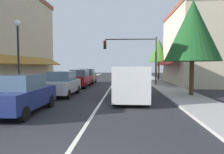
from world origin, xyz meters
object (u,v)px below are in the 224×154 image
Objects in this scene: parked_car_second_left at (62,84)px; traffic_signal_mast_arm at (137,52)px; tree_right_far at (159,51)px; parked_car_far_left at (88,76)px; tree_right_near at (193,31)px; street_lamp_left_near at (18,47)px; parked_car_third_left at (80,79)px; parked_car_nearest_left at (22,94)px; van_in_lane at (130,82)px.

traffic_signal_mast_arm is (5.74, 7.95, 2.79)m from parked_car_second_left.
traffic_signal_mast_arm is 8.05m from tree_right_far.
tree_right_near is (9.14, -9.61, 3.67)m from parked_car_far_left.
parked_car_far_left is 12.63m from street_lamp_left_near.
traffic_signal_mast_arm reaches higher than parked_car_far_left.
traffic_signal_mast_arm is 1.19× the size of street_lamp_left_near.
parked_car_third_left is 6.81m from traffic_signal_mast_arm.
street_lamp_left_near reaches higher than parked_car_third_left.
parked_car_far_left is at bearing 90.72° from parked_car_third_left.
tree_right_near is at bearing -90.78° from tree_right_far.
parked_car_nearest_left is 1.00× the size of parked_car_third_left.
parked_car_far_left is at bearing 90.05° from parked_car_second_left.
parked_car_nearest_left is 11.42m from tree_right_near.
parked_car_nearest_left is 10.84m from parked_car_third_left.
traffic_signal_mast_arm is (5.77, -1.91, 2.79)m from parked_car_far_left.
parked_car_second_left is 0.99× the size of parked_car_far_left.
street_lamp_left_near is (-7.62, -10.35, -0.40)m from traffic_signal_mast_arm.
parked_car_nearest_left and parked_car_third_left have the same top height.
tree_right_near reaches higher than parked_car_far_left.
parked_car_third_left is at bearing 89.91° from parked_car_second_left.
tree_right_near reaches higher than parked_car_nearest_left.
parked_car_second_left is 3.88m from street_lamp_left_near.
parked_car_second_left is (0.22, 5.23, 0.00)m from parked_car_nearest_left.
tree_right_near reaches higher than van_in_lane.
parked_car_nearest_left is 4.06m from street_lamp_left_near.
parked_car_second_left is 0.84× the size of street_lamp_left_near.
parked_car_third_left is 11.19m from tree_right_near.
parked_car_second_left is 5.05m from van_in_lane.
parked_car_third_left is at bearing 124.47° from van_in_lane.
street_lamp_left_near is at bearing -166.44° from tree_right_near.
van_in_lane reaches higher than parked_car_third_left.
parked_car_second_left is 0.62× the size of tree_right_near.
tree_right_near is at bearing -47.92° from parked_car_far_left.
parked_car_second_left and parked_car_third_left have the same top height.
traffic_signal_mast_arm is at bearing 22.59° from parked_car_third_left.
traffic_signal_mast_arm is (5.96, 13.18, 2.79)m from parked_car_nearest_left.
parked_car_third_left is 0.99× the size of parked_car_far_left.
parked_car_third_left is 0.71× the size of traffic_signal_mast_arm.
van_in_lane is at bearing -95.65° from traffic_signal_mast_arm.
street_lamp_left_near is at bearing -102.82° from parked_car_third_left.
parked_car_second_left is 0.68× the size of tree_right_far.
tree_right_near is (9.11, -5.36, 3.67)m from parked_car_third_left.
tree_right_far is (9.34, 5.27, 3.44)m from parked_car_far_left.
parked_car_second_left is 9.82m from tree_right_near.
tree_right_far is at bearing 75.52° from van_in_lane.
van_in_lane is (4.83, -11.42, 0.27)m from parked_car_far_left.
parked_car_nearest_left is 5.23m from parked_car_second_left.
street_lamp_left_near reaches higher than van_in_lane.
parked_car_second_left is 0.79× the size of van_in_lane.
parked_car_third_left is 0.62× the size of tree_right_near.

